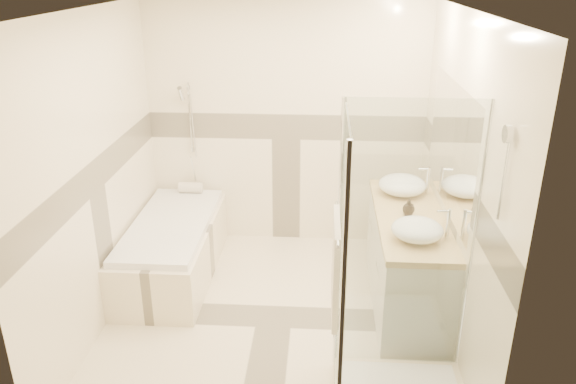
# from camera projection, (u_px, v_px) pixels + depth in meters

# --- Properties ---
(room) EXTENTS (2.82, 3.02, 2.52)m
(room) POSITION_uv_depth(u_px,v_px,m) (280.00, 179.00, 4.32)
(room) COLOR beige
(room) RESTS_ON ground
(bathtub) EXTENTS (0.75, 1.70, 0.56)m
(bathtub) POSITION_uv_depth(u_px,v_px,m) (173.00, 245.00, 5.33)
(bathtub) COLOR #F4E4C3
(bathtub) RESTS_ON ground
(vanity) EXTENTS (0.58, 1.62, 0.85)m
(vanity) POSITION_uv_depth(u_px,v_px,m) (407.00, 260.00, 4.84)
(vanity) COLOR white
(vanity) RESTS_ON ground
(shower_enclosure) EXTENTS (0.96, 0.93, 2.04)m
(shower_enclosure) POSITION_uv_depth(u_px,v_px,m) (388.00, 343.00, 3.65)
(shower_enclosure) COLOR #F4E4C3
(shower_enclosure) RESTS_ON ground
(vessel_sink_near) EXTENTS (0.43, 0.43, 0.17)m
(vessel_sink_near) POSITION_uv_depth(u_px,v_px,m) (402.00, 185.00, 5.07)
(vessel_sink_near) COLOR white
(vessel_sink_near) RESTS_ON vanity
(vessel_sink_far) EXTENTS (0.39, 0.39, 0.16)m
(vessel_sink_far) POSITION_uv_depth(u_px,v_px,m) (417.00, 230.00, 4.24)
(vessel_sink_far) COLOR white
(vessel_sink_far) RESTS_ON vanity
(faucet_near) EXTENTS (0.11, 0.03, 0.26)m
(faucet_near) POSITION_uv_depth(u_px,v_px,m) (427.00, 179.00, 5.04)
(faucet_near) COLOR silver
(faucet_near) RESTS_ON vanity
(faucet_far) EXTENTS (0.10, 0.03, 0.25)m
(faucet_far) POSITION_uv_depth(u_px,v_px,m) (447.00, 222.00, 4.20)
(faucet_far) COLOR silver
(faucet_far) RESTS_ON vanity
(amenity_bottle_a) EXTENTS (0.08, 0.08, 0.14)m
(amenity_bottle_a) POSITION_uv_depth(u_px,v_px,m) (409.00, 207.00, 4.65)
(amenity_bottle_a) COLOR black
(amenity_bottle_a) RESTS_ON vanity
(amenity_bottle_b) EXTENTS (0.12, 0.12, 0.13)m
(amenity_bottle_b) POSITION_uv_depth(u_px,v_px,m) (409.00, 207.00, 4.67)
(amenity_bottle_b) COLOR black
(amenity_bottle_b) RESTS_ON vanity
(folded_towels) EXTENTS (0.16, 0.25, 0.08)m
(folded_towels) POSITION_uv_depth(u_px,v_px,m) (400.00, 183.00, 5.25)
(folded_towels) COLOR white
(folded_towels) RESTS_ON vanity
(rolled_towel) EXTENTS (0.24, 0.11, 0.11)m
(rolled_towel) POSITION_uv_depth(u_px,v_px,m) (191.00, 188.00, 5.87)
(rolled_towel) COLOR white
(rolled_towel) RESTS_ON bathtub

